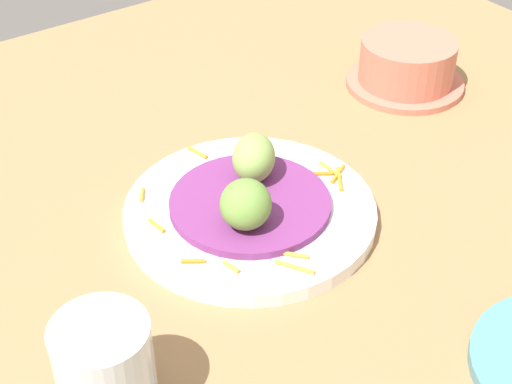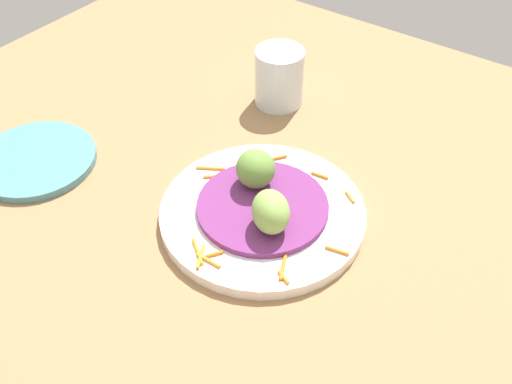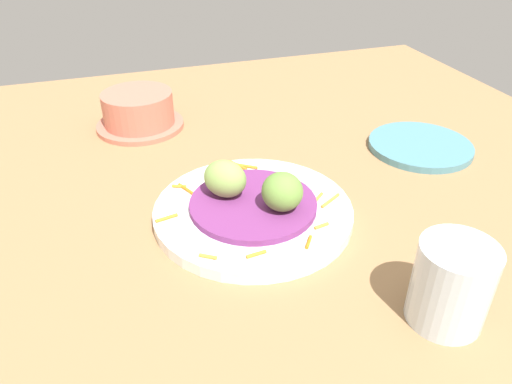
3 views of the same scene
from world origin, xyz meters
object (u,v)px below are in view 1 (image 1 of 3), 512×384
guac_scoop_center (246,204)px  terracotta_bowl (407,65)px  main_plate (250,212)px  guac_scoop_left (254,158)px  water_glass (105,369)px

guac_scoop_center → terracotta_bowl: 35.39cm
terracotta_bowl → guac_scoop_center: bearing=-68.8°
main_plate → terracotta_bowl: bearing=108.2°
guac_scoop_left → water_glass: water_glass is taller
guac_scoop_left → water_glass: 27.92cm
guac_scoop_left → water_glass: bearing=-57.9°
guac_scoop_center → water_glass: (9.29, -18.76, -0.42)cm
main_plate → guac_scoop_left: size_ratio=4.49×
main_plate → guac_scoop_left: 5.35cm
main_plate → terracotta_bowl: 32.18cm
water_glass → main_plate: bearing=119.6°
guac_scoop_left → guac_scoop_center: size_ratio=1.11×
guac_scoop_center → terracotta_bowl: bearing=111.2°
guac_scoop_left → terracotta_bowl: (-7.25, 28.06, -1.76)cm
guac_scoop_center → water_glass: bearing=-63.7°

